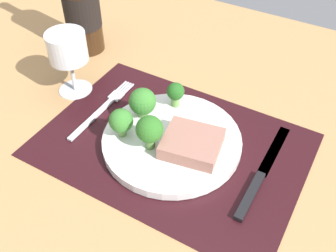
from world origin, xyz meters
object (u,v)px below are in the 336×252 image
(wine_bottle, at_px, (81,3))
(steak, at_px, (192,143))
(plate, at_px, (172,141))
(wine_glass, at_px, (68,51))
(knife, at_px, (260,176))
(fork, at_px, (103,108))

(wine_bottle, bearing_deg, steak, -26.37)
(plate, relative_size, wine_glass, 1.86)
(wine_bottle, distance_m, wine_glass, 0.16)
(steak, distance_m, wine_glass, 0.30)
(plate, xyz_separation_m, knife, (0.16, 0.01, -0.00))
(plate, xyz_separation_m, steak, (0.04, -0.01, 0.02))
(steak, height_order, wine_glass, wine_glass)
(steak, relative_size, wine_bottle, 0.30)
(knife, bearing_deg, wine_bottle, 161.87)
(fork, bearing_deg, wine_glass, 164.69)
(wine_glass, bearing_deg, plate, -8.62)
(steak, xyz_separation_m, wine_bottle, (-0.37, 0.18, 0.08))
(plate, distance_m, knife, 0.16)
(fork, height_order, wine_glass, wine_glass)
(steak, distance_m, wine_bottle, 0.42)
(plate, relative_size, knife, 1.06)
(knife, distance_m, wine_bottle, 0.53)
(fork, bearing_deg, knife, -1.86)
(steak, height_order, wine_bottle, wine_bottle)
(fork, height_order, wine_bottle, wine_bottle)
(plate, xyz_separation_m, wine_bottle, (-0.33, 0.18, 0.10))
(plate, height_order, steak, steak)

